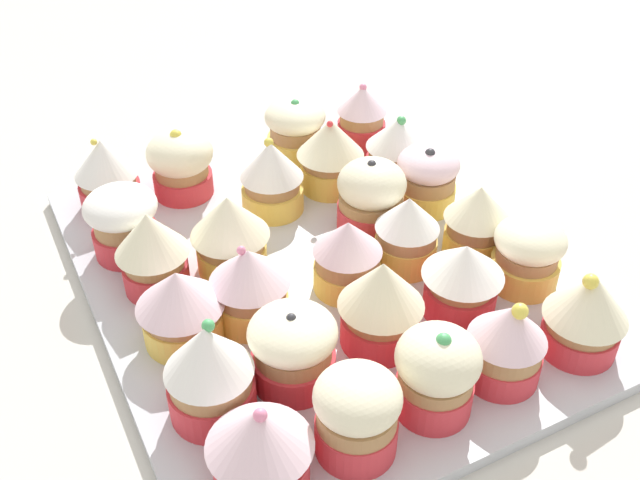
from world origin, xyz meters
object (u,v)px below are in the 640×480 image
at_px(cupcake_3, 427,177).
at_px(cupcake_24, 152,250).
at_px(cupcake_19, 230,232).
at_px(cupcake_22, 209,371).
at_px(cupcake_13, 384,301).
at_px(cupcake_10, 330,152).
at_px(cupcake_20, 181,163).
at_px(cupcake_2, 477,219).
at_px(cupcake_4, 396,148).
at_px(cupcake_5, 362,116).
at_px(cupcake_26, 107,173).
at_px(cupcake_23, 180,305).
at_px(cupcake_6, 506,342).
at_px(cupcake_18, 250,284).
at_px(cupcake_7, 462,278).
at_px(cupcake_1, 528,254).
at_px(baking_tray, 320,272).
at_px(cupcake_25, 123,221).
at_px(cupcake_16, 357,413).
at_px(cupcake_17, 293,347).
at_px(cupcake_11, 295,128).
at_px(cupcake_0, 586,312).
at_px(cupcake_14, 347,255).
at_px(cupcake_8, 407,232).
at_px(cupcake_21, 260,444).
at_px(cupcake_12, 436,372).
at_px(cupcake_9, 371,196).

relative_size(cupcake_3, cupcake_24, 0.88).
xyz_separation_m(cupcake_19, cupcake_22, (-0.14, 0.07, 0.00)).
bearing_deg(cupcake_13, cupcake_19, 27.55).
xyz_separation_m(cupcake_10, cupcake_20, (0.06, 0.13, -0.01)).
bearing_deg(cupcake_3, cupcake_2, 177.85).
height_order(cupcake_4, cupcake_5, cupcake_5).
relative_size(cupcake_20, cupcake_26, 0.95).
bearing_deg(cupcake_23, cupcake_13, -117.51).
relative_size(cupcake_6, cupcake_18, 1.00).
bearing_deg(cupcake_13, cupcake_7, -90.25).
bearing_deg(cupcake_26, cupcake_20, -98.32).
bearing_deg(cupcake_1, baking_tray, 56.27).
height_order(cupcake_10, cupcake_25, cupcake_10).
distance_m(cupcake_16, cupcake_18, 0.15).
bearing_deg(cupcake_17, cupcake_1, -87.64).
xyz_separation_m(cupcake_11, cupcake_23, (-0.21, 0.20, 0.00)).
bearing_deg(cupcake_18, cupcake_0, -124.51).
distance_m(cupcake_10, cupcake_14, 0.15).
height_order(cupcake_7, cupcake_22, cupcake_22).
xyz_separation_m(cupcake_5, cupcake_8, (-0.20, 0.07, 0.00)).
xyz_separation_m(cupcake_6, cupcake_21, (-0.00, 0.19, 0.00)).
xyz_separation_m(cupcake_1, cupcake_20, (0.26, 0.21, 0.00)).
relative_size(cupcake_19, cupcake_22, 0.89).
distance_m(cupcake_5, cupcake_6, 0.35).
bearing_deg(cupcake_19, cupcake_18, 171.71).
distance_m(cupcake_0, cupcake_14, 0.19).
bearing_deg(cupcake_19, cupcake_6, -147.89).
bearing_deg(cupcake_6, cupcake_16, 93.31).
distance_m(cupcake_17, cupcake_21, 0.09).
relative_size(cupcake_16, cupcake_23, 1.01).
bearing_deg(cupcake_3, cupcake_24, 89.76).
bearing_deg(cupcake_17, cupcake_21, 140.98).
bearing_deg(cupcake_7, cupcake_12, 134.47).
relative_size(cupcake_13, cupcake_21, 1.11).
distance_m(cupcake_22, cupcake_24, 0.15).
xyz_separation_m(cupcake_11, cupcake_24, (-0.14, 0.20, 0.01)).
bearing_deg(cupcake_9, cupcake_16, 147.65).
distance_m(cupcake_7, cupcake_10, 0.21).
bearing_deg(cupcake_18, cupcake_12, -151.37).
xyz_separation_m(cupcake_14, cupcake_25, (0.13, 0.15, 0.00)).
height_order(cupcake_22, cupcake_24, cupcake_22).
bearing_deg(baking_tray, cupcake_8, -113.39).
xyz_separation_m(cupcake_3, cupcake_7, (-0.14, 0.06, 0.00)).
distance_m(cupcake_6, cupcake_11, 0.35).
distance_m(cupcake_19, cupcake_26, 0.16).
relative_size(cupcake_0, cupcake_17, 1.17).
height_order(cupcake_2, cupcake_14, cupcake_2).
bearing_deg(cupcake_1, cupcake_4, 2.71).
height_order(cupcake_16, cupcake_21, cupcake_21).
bearing_deg(cupcake_26, cupcake_25, 175.61).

